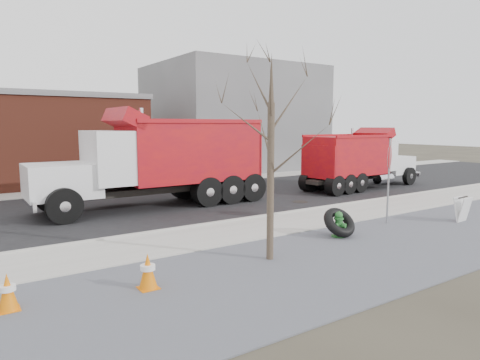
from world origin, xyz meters
TOP-DOWN VIEW (x-y plane):
  - ground at (0.00, 0.00)m, footprint 120.00×120.00m
  - gravel_verge at (0.00, -3.50)m, footprint 60.00×5.00m
  - sidewalk at (0.00, 0.25)m, footprint 60.00×2.50m
  - curb at (0.00, 1.55)m, footprint 60.00×0.15m
  - road at (0.00, 6.30)m, footprint 60.00×9.40m
  - far_sidewalk at (0.00, 12.00)m, footprint 60.00×2.00m
  - building_grey at (9.00, 18.00)m, footprint 12.00×10.00m
  - bare_tree at (-3.20, -2.60)m, footprint 3.20×3.20m
  - fire_hydrant at (-0.08, -2.03)m, footprint 0.47×0.46m
  - truck_tire at (-0.03, -2.00)m, footprint 1.09×1.00m
  - stop_sign at (2.68, -1.69)m, footprint 0.73×0.42m
  - sandwich_board at (5.13, -3.01)m, footprint 0.68×0.45m
  - traffic_cone_near at (-9.13, -2.33)m, footprint 0.38×0.38m
  - traffic_cone_far at (-6.56, -2.76)m, footprint 0.41×0.41m
  - dump_truck_red_a at (8.47, 4.62)m, footprint 8.11×2.75m
  - dump_truck_red_b at (-2.52, 5.77)m, footprint 9.78×2.82m

SIDE VIEW (x-z plane):
  - ground at x=0.00m, z-range 0.00..0.00m
  - road at x=0.00m, z-range 0.00..0.02m
  - gravel_verge at x=0.00m, z-range 0.00..0.03m
  - sidewalk at x=0.00m, z-range 0.00..0.06m
  - far_sidewalk at x=0.00m, z-range 0.00..0.06m
  - curb at x=0.00m, z-range 0.00..0.11m
  - traffic_cone_near at x=-9.13m, z-range 0.00..0.74m
  - fire_hydrant at x=-0.08m, z-range -0.03..0.79m
  - traffic_cone_far at x=-6.56m, z-range 0.00..0.79m
  - truck_tire at x=-0.03m, z-range -0.01..0.93m
  - sandwich_board at x=5.13m, z-range 0.03..0.93m
  - dump_truck_red_a at x=8.47m, z-range 0.03..3.28m
  - stop_sign at x=2.68m, z-range 0.53..3.53m
  - dump_truck_red_b at x=-2.52m, z-range 0.03..4.11m
  - bare_tree at x=-3.20m, z-range 0.70..5.90m
  - building_grey at x=9.00m, z-range 0.00..8.00m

